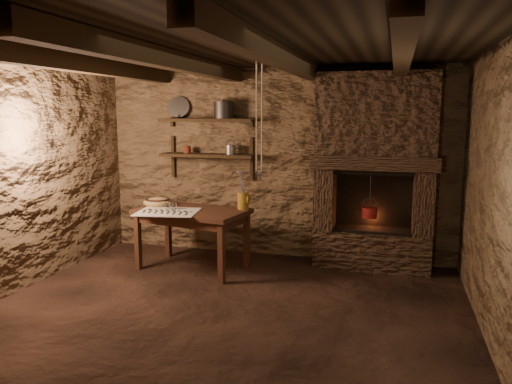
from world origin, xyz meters
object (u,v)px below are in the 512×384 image
(wooden_bowl, at_px, (158,202))
(red_pot, at_px, (370,212))
(iron_stockpot, at_px, (224,111))
(work_table, at_px, (192,237))
(stoneware_jug, at_px, (243,192))

(wooden_bowl, distance_m, red_pot, 2.54)
(iron_stockpot, xyz_separation_m, red_pot, (1.84, -0.12, -1.17))
(work_table, distance_m, stoneware_jug, 0.81)
(stoneware_jug, relative_size, iron_stockpot, 1.83)
(work_table, relative_size, red_pot, 2.56)
(work_table, bearing_deg, red_pot, 26.74)
(work_table, distance_m, red_pot, 2.11)
(work_table, xyz_separation_m, wooden_bowl, (-0.49, 0.10, 0.38))
(stoneware_jug, bearing_deg, red_pot, 8.04)
(stoneware_jug, relative_size, wooden_bowl, 1.34)
(wooden_bowl, xyz_separation_m, red_pot, (2.50, 0.48, -0.07))
(stoneware_jug, xyz_separation_m, red_pot, (1.43, 0.41, -0.23))
(iron_stockpot, bearing_deg, wooden_bowl, -137.52)
(stoneware_jug, bearing_deg, iron_stockpot, 119.93)
(red_pot, bearing_deg, iron_stockpot, 176.28)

